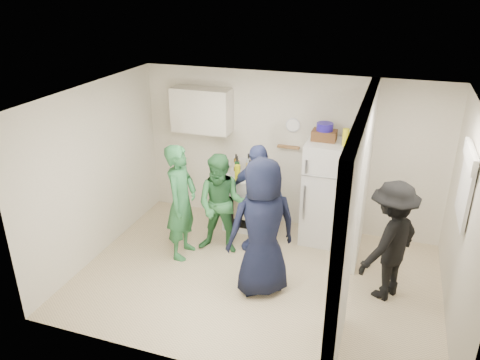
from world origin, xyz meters
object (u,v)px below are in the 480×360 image
at_px(stove, 249,201).
at_px(person_nook, 390,241).
at_px(person_green_left, 181,202).
at_px(yellow_cup_stack_top, 346,137).
at_px(wicker_basket, 324,135).
at_px(person_green_center, 221,205).
at_px(fridge, 326,193).
at_px(blue_bowl, 325,127).
at_px(person_denim, 257,199).
at_px(person_navy, 262,228).

distance_m(stove, person_nook, 2.52).
xyz_separation_m(stove, person_green_left, (-0.65, -1.12, 0.41)).
bearing_deg(yellow_cup_stack_top, wicker_basket, 154.89).
xyz_separation_m(person_green_center, person_nook, (2.36, -0.32, 0.03)).
xyz_separation_m(fridge, blue_bowl, (-0.10, 0.05, 1.01)).
distance_m(person_denim, person_nook, 1.97).
bearing_deg(person_denim, wicker_basket, 56.71).
xyz_separation_m(stove, wicker_basket, (1.13, 0.02, 1.23)).
relative_size(wicker_basket, person_nook, 0.22).
xyz_separation_m(fridge, person_green_center, (-1.38, -0.82, -0.04)).
distance_m(yellow_cup_stack_top, person_nook, 1.59).
xyz_separation_m(stove, yellow_cup_stack_top, (1.45, -0.13, 1.28)).
bearing_deg(person_denim, person_green_center, -134.61).
height_order(yellow_cup_stack_top, person_denim, yellow_cup_stack_top).
bearing_deg(person_nook, blue_bowl, -106.20).
height_order(person_green_left, person_denim, person_green_left).
relative_size(blue_bowl, person_green_center, 0.16).
height_order(wicker_basket, person_navy, person_navy).
relative_size(wicker_basket, person_denim, 0.21).
height_order(blue_bowl, person_nook, blue_bowl).
height_order(person_denim, person_nook, person_denim).
relative_size(blue_bowl, yellow_cup_stack_top, 0.96).
xyz_separation_m(person_green_left, person_denim, (0.97, 0.51, -0.03)).
bearing_deg(person_navy, person_green_left, -54.06).
xyz_separation_m(fridge, person_navy, (-0.55, -1.54, 0.11)).
xyz_separation_m(wicker_basket, person_denim, (-0.81, -0.63, -0.85)).
height_order(fridge, person_denim, person_denim).
bearing_deg(blue_bowl, stove, -178.99).
relative_size(blue_bowl, person_nook, 0.15).
relative_size(person_green_left, person_nook, 1.08).
xyz_separation_m(fridge, person_nook, (0.98, -1.14, -0.01)).
distance_m(stove, fridge, 1.28).
height_order(stove, blue_bowl, blue_bowl).
relative_size(fridge, person_green_left, 0.94).
relative_size(person_green_left, person_green_center, 1.12).
relative_size(fridge, person_green_center, 1.05).
height_order(yellow_cup_stack_top, person_green_left, yellow_cup_stack_top).
height_order(wicker_basket, blue_bowl, blue_bowl).
distance_m(fridge, yellow_cup_stack_top, 0.96).
height_order(yellow_cup_stack_top, person_green_center, yellow_cup_stack_top).
bearing_deg(person_navy, person_denim, -104.95).
bearing_deg(person_denim, person_green_left, -133.49).
height_order(person_denim, person_navy, person_navy).
xyz_separation_m(wicker_basket, person_green_center, (-1.28, -0.87, -0.92)).
xyz_separation_m(person_navy, person_nook, (1.53, 0.41, -0.13)).
bearing_deg(blue_bowl, wicker_basket, 0.00).
height_order(stove, person_nook, person_nook).
xyz_separation_m(blue_bowl, person_green_center, (-1.28, -0.87, -1.05)).
height_order(person_green_left, person_green_center, person_green_left).
distance_m(wicker_basket, person_denim, 1.34).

